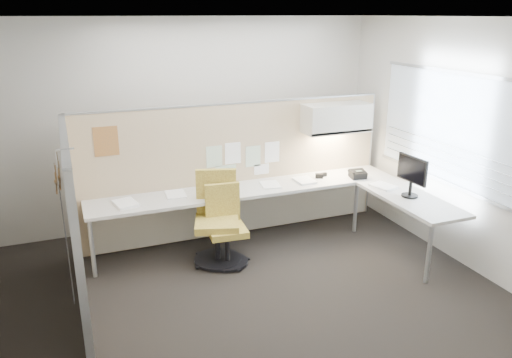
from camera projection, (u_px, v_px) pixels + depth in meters
name	position (u px, v px, depth m)	size (l,w,h in m)	color
floor	(238.00, 299.00, 5.21)	(5.50, 4.50, 0.01)	black
ceiling	(234.00, 17.00, 4.33)	(5.50, 4.50, 0.01)	white
wall_back	(181.00, 124.00, 6.76)	(5.50, 0.02, 2.80)	beige
wall_front	(369.00, 283.00, 2.78)	(5.50, 0.02, 2.80)	beige
wall_right	(462.00, 144.00, 5.72)	(0.02, 4.50, 2.80)	beige
window_pane	(462.00, 132.00, 5.67)	(0.01, 2.80, 1.30)	#8F9DA6
partition_back	(236.00, 170.00, 6.54)	(4.10, 0.06, 1.75)	#C7AD8A
partition_left	(75.00, 225.00, 4.86)	(0.06, 2.20, 1.75)	#C7AD8A
desk	(277.00, 198.00, 6.34)	(4.00, 2.07, 0.73)	beige
overhead_bin	(336.00, 118.00, 6.62)	(0.90, 0.36, 0.38)	beige
task_light_strip	(336.00, 133.00, 6.69)	(0.60, 0.06, 0.02)	#FFEABF
pinned_papers	(242.00, 159.00, 6.49)	(1.01, 0.00, 0.47)	#8CBF8C
poster	(106.00, 141.00, 5.78)	(0.28, 0.00, 0.35)	orange
chair_left	(217.00, 221.00, 5.90)	(0.63, 0.64, 1.07)	black
chair_right	(226.00, 228.00, 5.86)	(0.49, 0.50, 0.93)	black
monitor	(412.00, 174.00, 5.92)	(0.20, 0.47, 0.50)	black
phone	(357.00, 174.00, 6.68)	(0.23, 0.22, 0.12)	black
stapler	(322.00, 175.00, 6.74)	(0.14, 0.04, 0.05)	black
tape_dispenser	(319.00, 176.00, 6.68)	(0.10, 0.06, 0.06)	black
coat_hook	(60.00, 192.00, 4.17)	(0.18, 0.47, 1.40)	silver
paper_stack_0	(126.00, 204.00, 5.75)	(0.23, 0.30, 0.03)	white
paper_stack_1	(176.00, 194.00, 6.06)	(0.23, 0.30, 0.02)	white
paper_stack_2	(225.00, 193.00, 6.07)	(0.23, 0.30, 0.04)	white
paper_stack_3	(270.00, 185.00, 6.41)	(0.23, 0.30, 0.01)	white
paper_stack_4	(304.00, 181.00, 6.55)	(0.23, 0.30, 0.03)	white
paper_stack_5	(383.00, 186.00, 6.34)	(0.23, 0.30, 0.02)	white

